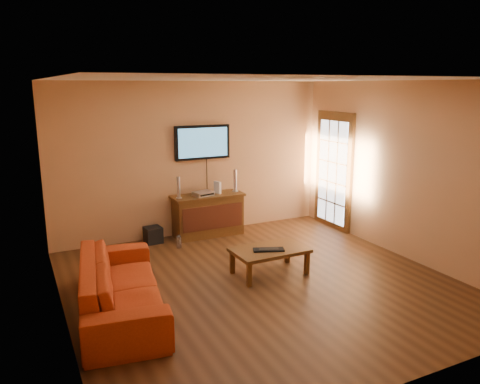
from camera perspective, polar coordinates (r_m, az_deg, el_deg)
ground_plane at (r=6.49m, az=2.55°, el=-11.02°), size 5.00×5.00×0.00m
room_walls at (r=6.55m, az=0.06°, el=4.64°), size 5.00×5.00×5.00m
french_door at (r=8.85m, az=11.33°, el=2.38°), size 0.07×1.02×2.22m
media_console at (r=8.34m, az=-3.92°, el=-2.80°), size 1.28×0.49×0.74m
television at (r=8.28m, az=-4.59°, el=6.06°), size 1.01×0.08×0.60m
coffee_table at (r=6.68m, az=3.63°, el=-7.29°), size 1.06×0.65×0.38m
sofa at (r=5.73m, az=-14.39°, el=-9.98°), size 0.99×2.33×0.88m
speaker_left at (r=8.00m, az=-7.50°, el=0.43°), size 0.10×0.10×0.37m
speaker_right at (r=8.44m, az=-0.60°, el=1.30°), size 0.11×0.11×0.41m
av_receiver at (r=8.18m, az=-4.51°, el=-0.18°), size 0.38×0.31×0.08m
game_console at (r=8.32m, az=-2.76°, el=0.56°), size 0.09×0.16×0.21m
subwoofer at (r=8.14m, az=-10.55°, el=-5.15°), size 0.29×0.29×0.27m
bottle at (r=7.81m, az=-7.45°, el=-6.05°), size 0.08×0.08×0.23m
keyboard at (r=6.59m, az=3.52°, el=-7.01°), size 0.46×0.31×0.03m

